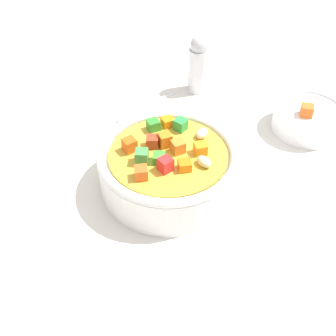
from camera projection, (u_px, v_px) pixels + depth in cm
name	position (u px, v px, depth cm)	size (l,w,h in cm)	color
ground_plane	(168.00, 191.00, 47.40)	(140.00, 140.00, 2.00)	silver
soup_bowl_main	(168.00, 167.00, 44.73)	(15.70, 15.70, 6.55)	white
spoon	(115.00, 121.00, 55.30)	(18.65, 4.78, 0.82)	silver
side_bowl_small	(309.00, 117.00, 53.36)	(9.48, 9.48, 4.73)	white
pepper_shaker	(199.00, 64.00, 59.08)	(3.15, 3.15, 8.87)	silver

